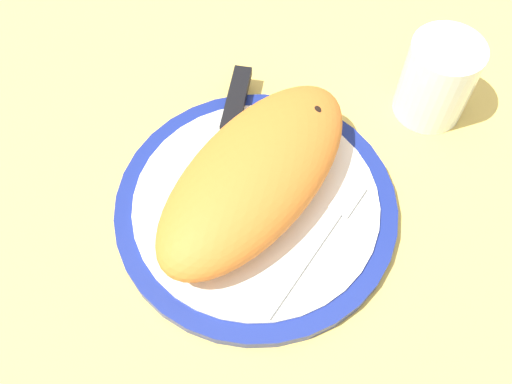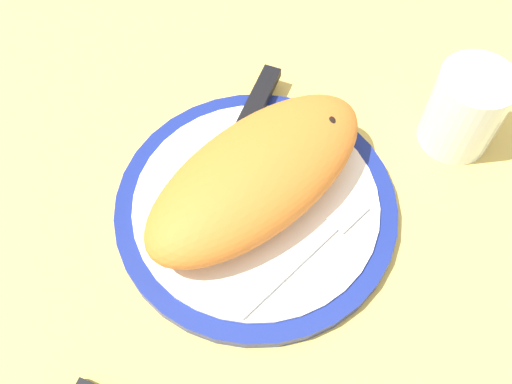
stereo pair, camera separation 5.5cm
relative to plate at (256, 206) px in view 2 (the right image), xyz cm
name	(u,v)px [view 2 (the right image)]	position (x,y,z in cm)	size (l,w,h in cm)	color
ground_plane	(256,217)	(0.00, 0.00, -2.28)	(150.00, 150.00, 3.00)	#DBB756
plate	(256,206)	(0.00, 0.00, 0.00)	(28.60, 28.60, 1.63)	navy
calzone	(257,175)	(0.94, 0.59, 4.13)	(27.45, 16.29, 6.56)	orange
fork	(315,245)	(-0.41, -7.46, 1.04)	(16.88, 3.95, 0.40)	silver
knife	(248,122)	(7.14, 6.56, 1.32)	(22.87, 8.28, 1.20)	silver
water_glass	(463,113)	(20.63, -11.71, 3.31)	(7.76, 7.76, 9.52)	silver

